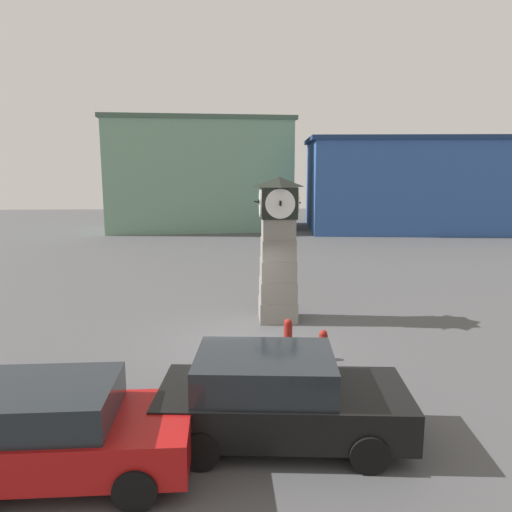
{
  "coord_description": "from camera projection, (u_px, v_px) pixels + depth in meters",
  "views": [
    {
      "loc": [
        -0.36,
        -12.97,
        4.82
      ],
      "look_at": [
        0.43,
        2.88,
        1.93
      ],
      "focal_mm": 35.0,
      "sensor_mm": 36.0,
      "label": 1
    }
  ],
  "objects": [
    {
      "name": "ground_plane",
      "position": [
        245.0,
        344.0,
        13.63
      ],
      "size": [
        86.63,
        86.63,
        0.0
      ],
      "primitive_type": "plane",
      "color": "#4C4C4F"
    },
    {
      "name": "clock_tower",
      "position": [
        278.0,
        251.0,
        15.43
      ],
      "size": [
        1.43,
        1.43,
        4.49
      ],
      "color": "gray",
      "rests_on": "ground_plane"
    },
    {
      "name": "bollard_near_tower",
      "position": [
        323.0,
        352.0,
        11.6
      ],
      "size": [
        0.21,
        0.21,
        1.08
      ],
      "color": "maroon",
      "rests_on": "ground_plane"
    },
    {
      "name": "bollard_mid_row",
      "position": [
        288.0,
        339.0,
        12.52
      ],
      "size": [
        0.22,
        0.22,
        1.05
      ],
      "color": "maroon",
      "rests_on": "ground_plane"
    },
    {
      "name": "car_near_tower",
      "position": [
        61.0,
        429.0,
        7.77
      ],
      "size": [
        3.91,
        2.08,
        1.51
      ],
      "color": "#A51111",
      "rests_on": "ground_plane"
    },
    {
      "name": "car_by_building",
      "position": [
        278.0,
        397.0,
        8.77
      ],
      "size": [
        4.49,
        2.33,
        1.6
      ],
      "color": "black",
      "rests_on": "ground_plane"
    },
    {
      "name": "warehouse_blue_far",
      "position": [
        199.0,
        174.0,
        37.84
      ],
      "size": [
        14.33,
        7.63,
        8.3
      ],
      "color": "gray",
      "rests_on": "ground_plane"
    },
    {
      "name": "storefront_low_left",
      "position": [
        430.0,
        184.0,
        37.93
      ],
      "size": [
        19.47,
        11.48,
        6.83
      ],
      "color": "#2D5193",
      "rests_on": "ground_plane"
    }
  ]
}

